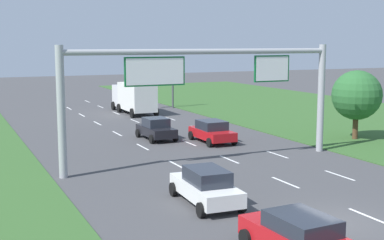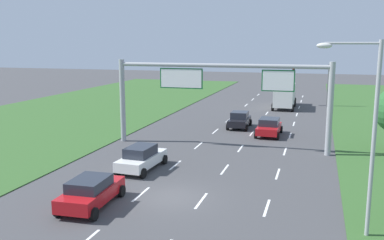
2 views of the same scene
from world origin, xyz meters
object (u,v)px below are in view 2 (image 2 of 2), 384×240
Objects in this scene: car_mid_lane at (239,120)px; box_truck at (285,95)px; car_near_red at (91,191)px; car_lead_silver at (141,158)px; car_far_ahead at (269,127)px; traffic_light_mast at (313,77)px; street_lamp at (365,122)px; sign_gantry at (219,87)px.

car_mid_lane is 0.52× the size of box_truck.
car_lead_silver is at bearing 88.11° from car_near_red.
traffic_light_mast is (3.42, 20.08, 3.06)m from car_far_ahead.
box_truck is (0.04, 17.56, 0.88)m from car_far_ahead.
car_near_red is 41.43m from traffic_light_mast.
car_mid_lane is at bearing 112.54° from street_lamp.
street_lamp reaches higher than car_mid_lane.
street_lamp reaches higher than traffic_light_mast.
car_far_ahead is at bearing 65.22° from car_lead_silver.
car_far_ahead is at bearing 59.77° from sign_gantry.
traffic_light_mast reaches higher than box_truck.
street_lamp is (6.07, -19.63, 4.27)m from car_far_ahead.
car_near_red is at bearing -178.72° from street_lamp.
car_lead_silver is 31.51m from box_truck.
traffic_light_mast is (6.80, 25.87, -1.02)m from sign_gantry.
street_lamp is at bearing -68.32° from car_mid_lane.
car_near_red is 0.58× the size of box_truck.
street_lamp reaches higher than box_truck.
box_truck is at bearing 77.00° from car_near_red.
box_truck is 1.38× the size of traffic_light_mast.
street_lamp is at bearing -1.25° from car_near_red.
car_far_ahead is (6.88, 19.92, 0.00)m from car_near_red.
car_near_red is 0.98× the size of car_lead_silver.
traffic_light_mast reaches higher than car_near_red.
car_mid_lane is 15.17m from box_truck.
traffic_light_mast is at bearing 68.12° from car_mid_lane.
car_lead_silver is 0.82× the size of traffic_light_mast.
sign_gantry is 2.03× the size of street_lamp.
car_mid_lane reaches higher than car_far_ahead.
car_mid_lane is at bearing 140.00° from car_far_ahead.
car_lead_silver is (-0.08, 6.77, 0.02)m from car_near_red.
traffic_light_mast reaches higher than car_far_ahead.
car_near_red is at bearing -86.25° from car_lead_silver.
box_truck reaches higher than car_far_ahead.
traffic_light_mast reaches higher than car_mid_lane.
street_lamp is (9.30, -22.41, 4.28)m from car_mid_lane.
car_near_red is 15.12m from sign_gantry.
sign_gantry reaches higher than car_far_ahead.
car_near_red is 0.26× the size of sign_gantry.
car_far_ahead is 20.99m from street_lamp.
car_lead_silver is 15.16m from street_lamp.
box_truck reaches higher than car_lead_silver.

